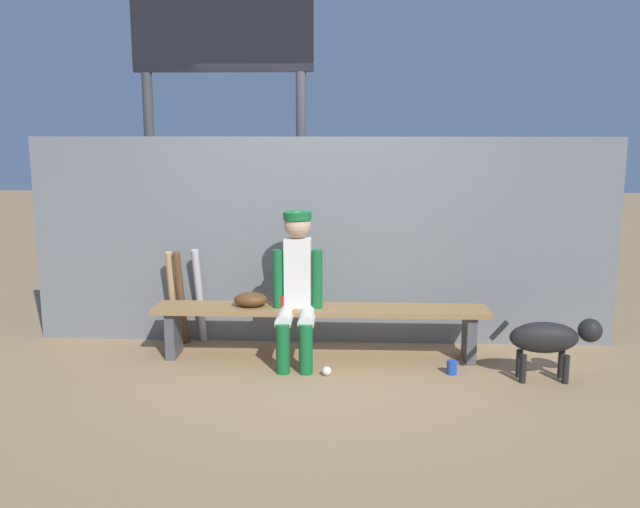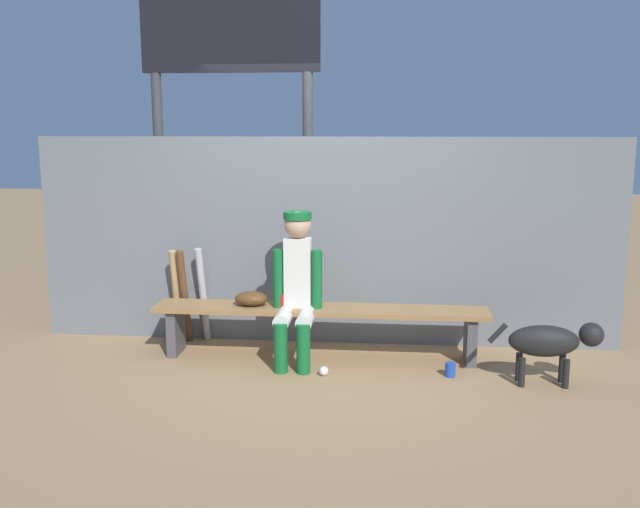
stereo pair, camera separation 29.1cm
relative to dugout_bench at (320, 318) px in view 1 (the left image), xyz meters
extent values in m
plane|color=#9E7A51|center=(0.00, 0.00, -0.35)|extent=(30.00, 30.00, 0.00)
cube|color=slate|center=(0.00, 0.45, 0.57)|extent=(5.14, 0.03, 1.83)
cube|color=olive|center=(0.00, 0.00, 0.07)|extent=(2.78, 0.36, 0.04)
cube|color=#4C4C51|center=(-1.24, 0.00, -0.15)|extent=(0.08, 0.29, 0.40)
cube|color=#4C4C51|center=(1.24, 0.00, -0.15)|extent=(0.08, 0.29, 0.40)
cube|color=silver|center=(-0.18, 0.00, 0.38)|extent=(0.22, 0.13, 0.58)
sphere|color=tan|center=(-0.18, 0.00, 0.78)|extent=(0.22, 0.22, 0.22)
cylinder|color=#14662D|center=(-0.18, 0.00, 0.85)|extent=(0.23, 0.23, 0.06)
cylinder|color=silver|center=(-0.27, -0.19, 0.05)|extent=(0.13, 0.38, 0.13)
cylinder|color=#14662D|center=(-0.27, -0.38, -0.15)|extent=(0.11, 0.11, 0.40)
cylinder|color=#14662D|center=(-0.34, -0.02, 0.33)|extent=(0.09, 0.09, 0.49)
cylinder|color=silver|center=(-0.09, -0.19, 0.05)|extent=(0.13, 0.38, 0.13)
cylinder|color=#14662D|center=(-0.09, -0.38, -0.15)|extent=(0.11, 0.11, 0.40)
cylinder|color=#14662D|center=(-0.02, -0.02, 0.33)|extent=(0.09, 0.09, 0.49)
ellipsoid|color=#593819|center=(-0.58, 0.00, 0.15)|extent=(0.28, 0.20, 0.12)
cylinder|color=#B7B7BC|center=(-1.09, 0.35, 0.08)|extent=(0.10, 0.21, 0.87)
cylinder|color=brown|center=(-1.23, 0.27, 0.08)|extent=(0.08, 0.23, 0.86)
cylinder|color=tan|center=(-1.32, 0.31, 0.08)|extent=(0.07, 0.21, 0.85)
sphere|color=white|center=(0.07, -0.42, -0.31)|extent=(0.07, 0.07, 0.07)
cylinder|color=#1E47AD|center=(1.05, -0.35, -0.29)|extent=(0.08, 0.08, 0.11)
cylinder|color=red|center=(-0.31, -0.02, 0.14)|extent=(0.08, 0.08, 0.11)
cylinder|color=#3F3F42|center=(-1.72, 1.19, 0.86)|extent=(0.10, 0.10, 2.43)
cylinder|color=#3F3F42|center=(-0.24, 1.19, 0.86)|extent=(0.10, 0.10, 2.43)
cube|color=black|center=(-0.98, 1.19, 2.52)|extent=(1.73, 0.08, 0.89)
ellipsoid|color=black|center=(1.72, -0.45, -0.01)|extent=(0.52, 0.20, 0.24)
sphere|color=black|center=(2.06, -0.45, 0.05)|extent=(0.18, 0.18, 0.18)
cylinder|color=black|center=(1.38, -0.45, 0.04)|extent=(0.15, 0.04, 0.16)
cylinder|color=black|center=(1.88, -0.39, -0.24)|extent=(0.05, 0.05, 0.22)
cylinder|color=black|center=(1.88, -0.51, -0.24)|extent=(0.05, 0.05, 0.22)
cylinder|color=black|center=(1.56, -0.39, -0.24)|extent=(0.05, 0.05, 0.22)
cylinder|color=black|center=(1.56, -0.51, -0.24)|extent=(0.05, 0.05, 0.22)
camera|label=1|loc=(0.26, -5.56, 1.57)|focal=38.87mm
camera|label=2|loc=(0.55, -5.54, 1.57)|focal=38.87mm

